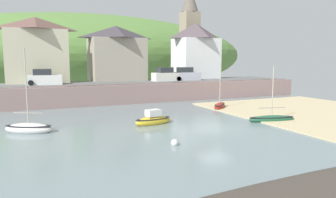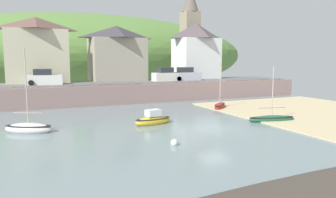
# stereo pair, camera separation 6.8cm
# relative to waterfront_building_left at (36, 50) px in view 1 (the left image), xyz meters

# --- Properties ---
(ground) EXTENTS (48.00, 41.00, 0.61)m
(ground) POSITION_rel_waterfront_building_left_xyz_m (13.66, -34.76, -6.66)
(ground) COLOR gray
(quay_seawall) EXTENTS (48.00, 9.40, 2.40)m
(quay_seawall) POSITION_rel_waterfront_building_left_xyz_m (12.27, -7.70, -5.46)
(quay_seawall) COLOR gray
(quay_seawall) RESTS_ON ground
(hillside_backdrop) EXTENTS (80.00, 44.00, 18.41)m
(hillside_backdrop) POSITION_rel_waterfront_building_left_xyz_m (11.83, 30.00, -0.38)
(hillside_backdrop) COLOR #59823D
(hillside_backdrop) RESTS_ON ground
(waterfront_building_left) EXTENTS (8.02, 6.06, 8.71)m
(waterfront_building_left) POSITION_rel_waterfront_building_left_xyz_m (0.00, 0.00, 0.00)
(waterfront_building_left) COLOR beige
(waterfront_building_left) RESTS_ON ground
(waterfront_building_centre) EXTENTS (8.02, 6.22, 8.00)m
(waterfront_building_centre) POSITION_rel_waterfront_building_left_xyz_m (11.01, 0.00, -0.36)
(waterfront_building_centre) COLOR #A39C8A
(waterfront_building_centre) RESTS_ON ground
(waterfront_building_right) EXTENTS (6.77, 5.94, 8.98)m
(waterfront_building_right) POSITION_rel_waterfront_building_left_xyz_m (24.40, 0.00, 0.16)
(waterfront_building_right) COLOR white
(waterfront_building_right) RESTS_ON ground
(church_with_spire) EXTENTS (3.00, 3.00, 15.76)m
(church_with_spire) POSITION_rel_waterfront_building_left_xyz_m (25.37, 4.00, 3.68)
(church_with_spire) COLOR gray
(church_with_spire) RESTS_ON ground
(rowboat_small_beached) EXTENTS (3.62, 1.85, 1.46)m
(rowboat_small_beached) POSITION_rel_waterfront_building_left_xyz_m (8.38, -21.59, -6.46)
(rowboat_small_beached) COLOR gold
(rowboat_small_beached) RESTS_ON ground
(sailboat_white_hull) EXTENTS (3.91, 2.98, 6.60)m
(sailboat_white_hull) POSITION_rel_waterfront_building_left_xyz_m (-1.46, -20.57, -6.51)
(sailboat_white_hull) COLOR silver
(sailboat_white_hull) RESTS_ON ground
(motorboat_with_cabin) EXTENTS (3.14, 3.22, 5.29)m
(motorboat_with_cabin) POSITION_rel_waterfront_building_left_xyz_m (18.44, -16.54, -6.53)
(motorboat_with_cabin) COLOR maroon
(motorboat_with_cabin) RESTS_ON ground
(fishing_boat_green) EXTENTS (4.53, 2.14, 5.07)m
(fishing_boat_green) POSITION_rel_waterfront_building_left_xyz_m (18.57, -24.77, -6.58)
(fishing_boat_green) COLOR #205537
(fishing_boat_green) RESTS_ON ground
(parked_car_near_slipway) EXTENTS (4.27, 2.15, 1.95)m
(parked_car_near_slipway) POSITION_rel_waterfront_building_left_xyz_m (0.61, -4.50, -3.62)
(parked_car_near_slipway) COLOR silver
(parked_car_near_slipway) RESTS_ON ground
(parked_car_by_wall) EXTENTS (4.21, 1.97, 1.95)m
(parked_car_by_wall) POSITION_rel_waterfront_building_left_xyz_m (17.07, -4.50, -3.62)
(parked_car_by_wall) COLOR silver
(parked_car_by_wall) RESTS_ON ground
(parked_car_end_of_row) EXTENTS (4.20, 1.97, 1.95)m
(parked_car_end_of_row) POSITION_rel_waterfront_building_left_xyz_m (20.32, -4.50, -3.62)
(parked_car_end_of_row) COLOR #B0B4C2
(parked_car_end_of_row) RESTS_ON ground
(mooring_buoy) EXTENTS (0.49, 0.49, 0.49)m
(mooring_buoy) POSITION_rel_waterfront_building_left_xyz_m (7.20, -28.43, -6.67)
(mooring_buoy) COLOR silver
(mooring_buoy) RESTS_ON ground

